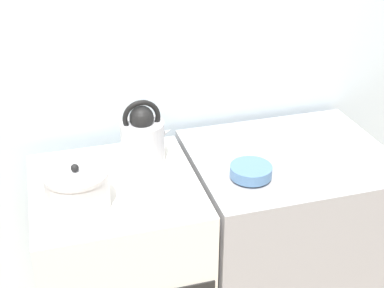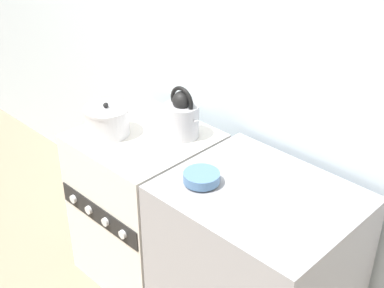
{
  "view_description": "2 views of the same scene",
  "coord_description": "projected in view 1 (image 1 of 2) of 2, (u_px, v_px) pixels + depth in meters",
  "views": [
    {
      "loc": [
        -0.19,
        -1.38,
        1.96
      ],
      "look_at": [
        0.3,
        0.31,
        1.0
      ],
      "focal_mm": 50.0,
      "sensor_mm": 36.0,
      "label": 1
    },
    {
      "loc": [
        1.82,
        -1.19,
        2.18
      ],
      "look_at": [
        0.34,
        0.32,
        0.95
      ],
      "focal_mm": 50.0,
      "sensor_mm": 36.0,
      "label": 2
    }
  ],
  "objects": [
    {
      "name": "wall_back",
      "position": [
        92.0,
        50.0,
        2.17
      ],
      "size": [
        7.0,
        0.06,
        2.5
      ],
      "color": "silver",
      "rests_on": "ground_plane"
    },
    {
      "name": "cooking_pot",
      "position": [
        77.0,
        189.0,
        1.83
      ],
      "size": [
        0.23,
        0.23,
        0.17
      ],
      "color": "silver",
      "rests_on": "stove"
    },
    {
      "name": "enamel_bowl",
      "position": [
        251.0,
        171.0,
        2.02
      ],
      "size": [
        0.16,
        0.16,
        0.05
      ],
      "color": "#4C729E",
      "rests_on": "counter"
    },
    {
      "name": "stove",
      "position": [
        122.0,
        272.0,
        2.21
      ],
      "size": [
        0.62,
        0.65,
        0.87
      ],
      "color": "silver",
      "rests_on": "ground_plane"
    },
    {
      "name": "counter",
      "position": [
        282.0,
        237.0,
        2.4
      ],
      "size": [
        0.81,
        0.67,
        0.87
      ],
      "color": "#99999E",
      "rests_on": "ground_plane"
    },
    {
      "name": "kettle",
      "position": [
        143.0,
        137.0,
        2.1
      ],
      "size": [
        0.21,
        0.17,
        0.27
      ],
      "color": "#B2B2B7",
      "rests_on": "stove"
    }
  ]
}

